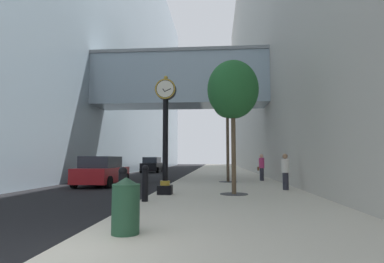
% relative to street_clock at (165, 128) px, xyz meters
% --- Properties ---
extents(ground_plane, '(110.00, 110.00, 0.00)m').
position_rel_street_clock_xyz_m(ground_plane, '(-0.57, 19.25, -2.76)').
color(ground_plane, black).
rests_on(ground_plane, ground).
extents(sidewalk_right, '(6.40, 80.00, 0.14)m').
position_rel_street_clock_xyz_m(sidewalk_right, '(2.63, 22.25, -2.69)').
color(sidewalk_right, beige).
rests_on(sidewalk_right, ground).
extents(building_block_left, '(22.45, 80.00, 31.57)m').
position_rel_street_clock_xyz_m(building_block_left, '(-11.73, 22.16, 12.96)').
color(building_block_left, '#93A8B7').
rests_on(building_block_left, ground).
extents(building_block_right, '(9.00, 80.00, 31.16)m').
position_rel_street_clock_xyz_m(building_block_right, '(10.33, 22.25, 12.82)').
color(building_block_right, '#B7B2A8').
rests_on(building_block_right, ground).
extents(street_clock, '(0.84, 0.55, 4.76)m').
position_rel_street_clock_xyz_m(street_clock, '(0.00, 0.00, 0.00)').
color(street_clock, black).
rests_on(street_clock, sidewalk_right).
extents(bollard_nearest, '(0.22, 0.22, 1.19)m').
position_rel_street_clock_xyz_m(bollard_nearest, '(-0.32, -4.56, -1.99)').
color(bollard_nearest, black).
rests_on(bollard_nearest, sidewalk_right).
extents(bollard_second, '(0.22, 0.22, 1.19)m').
position_rel_street_clock_xyz_m(bollard_second, '(-0.32, -2.08, -1.99)').
color(bollard_second, black).
rests_on(bollard_second, sidewalk_right).
extents(street_tree_near, '(2.06, 2.06, 5.38)m').
position_rel_street_clock_xyz_m(street_tree_near, '(2.71, 0.21, 1.54)').
color(street_tree_near, '#333335').
rests_on(street_tree_near, sidewalk_right).
extents(street_tree_mid_near, '(1.88, 1.88, 6.05)m').
position_rel_street_clock_xyz_m(street_tree_mid_near, '(2.71, 6.78, 2.29)').
color(street_tree_mid_near, '#333335').
rests_on(street_tree_mid_near, sidewalk_right).
extents(trash_bin, '(0.53, 0.53, 1.05)m').
position_rel_street_clock_xyz_m(trash_bin, '(0.34, -6.50, -2.08)').
color(trash_bin, '#234C33').
rests_on(trash_bin, sidewalk_right).
extents(pedestrian_walking, '(0.47, 0.37, 1.69)m').
position_rel_street_clock_xyz_m(pedestrian_walking, '(4.89, 8.04, -1.73)').
color(pedestrian_walking, '#23232D').
rests_on(pedestrian_walking, sidewalk_right).
extents(pedestrian_by_clock, '(0.39, 0.39, 1.62)m').
position_rel_street_clock_xyz_m(pedestrian_by_clock, '(5.13, 2.16, -1.76)').
color(pedestrian_by_clock, '#23232D').
rests_on(pedestrian_by_clock, sidewalk_right).
extents(car_black_near, '(2.10, 4.24, 1.70)m').
position_rel_street_clock_xyz_m(car_black_near, '(-5.21, 22.59, -1.94)').
color(car_black_near, black).
rests_on(car_black_near, ground).
extents(car_red_mid, '(2.14, 4.40, 1.66)m').
position_rel_street_clock_xyz_m(car_red_mid, '(-4.49, 5.14, -1.95)').
color(car_red_mid, '#AD191E').
rests_on(car_red_mid, ground).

